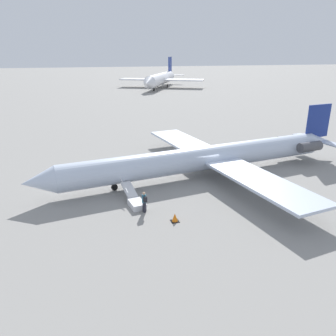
{
  "coord_description": "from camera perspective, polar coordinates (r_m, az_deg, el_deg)",
  "views": [
    {
      "loc": [
        13.08,
        29.53,
        12.06
      ],
      "look_at": [
        4.26,
        1.32,
        1.72
      ],
      "focal_mm": 35.0,
      "sensor_mm": 36.0,
      "label": 1
    }
  ],
  "objects": [
    {
      "name": "boarding_stairs",
      "position": [
        27.77,
        -5.76,
        -5.73
      ],
      "size": [
        1.51,
        4.11,
        1.64
      ],
      "rotation": [
        0.0,
        0.0,
        -1.45
      ],
      "color": "silver",
      "rests_on": "ground"
    },
    {
      "name": "airplane_taxiing_distant",
      "position": [
        126.23,
        -1.19,
        15.28
      ],
      "size": [
        30.56,
        39.02,
        10.84
      ],
      "rotation": [
        0.0,
        0.0,
        1.07
      ],
      "color": "silver",
      "rests_on": "ground"
    },
    {
      "name": "airplane_main",
      "position": [
        34.34,
        7.63,
        1.94
      ],
      "size": [
        35.2,
        27.32,
        6.47
      ],
      "rotation": [
        0.0,
        0.0,
        0.12
      ],
      "color": "silver",
      "rests_on": "ground"
    },
    {
      "name": "ground_plane",
      "position": [
        34.48,
        6.12,
        -1.31
      ],
      "size": [
        600.0,
        600.0,
        0.0
      ],
      "primitive_type": "plane",
      "color": "gray"
    },
    {
      "name": "traffic_cone_near_stairs",
      "position": [
        25.09,
        1.21,
        -8.64
      ],
      "size": [
        0.61,
        0.61,
        0.67
      ],
      "color": "black",
      "rests_on": "ground"
    },
    {
      "name": "passenger",
      "position": [
        26.23,
        -4.16,
        -5.7
      ],
      "size": [
        0.36,
        0.55,
        1.74
      ],
      "rotation": [
        0.0,
        0.0,
        -1.45
      ],
      "color": "#23232D",
      "rests_on": "ground"
    }
  ]
}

